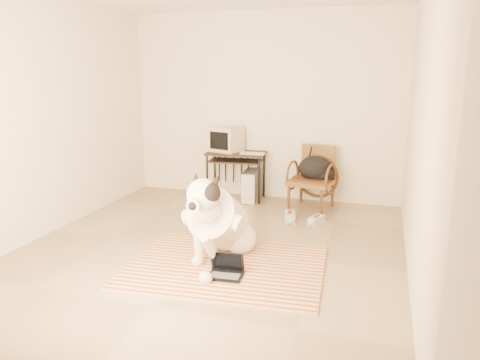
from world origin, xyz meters
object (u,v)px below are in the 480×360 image
at_px(laptop, 226,270).
at_px(computer_desk, 236,159).
at_px(backpack, 317,169).
at_px(crt_monitor, 226,139).
at_px(dog, 218,222).
at_px(pc_tower, 251,186).
at_px(rattan_chair, 313,177).

xyz_separation_m(laptop, computer_desk, (-0.73, 2.61, 0.53)).
bearing_deg(backpack, crt_monitor, 171.99).
bearing_deg(laptop, dog, 118.43).
bearing_deg(pc_tower, rattan_chair, -5.52).
bearing_deg(computer_desk, rattan_chair, -5.46).
xyz_separation_m(dog, rattan_chair, (0.64, 2.09, 0.04)).
relative_size(computer_desk, backpack, 1.77).
height_order(dog, computer_desk, dog).
xyz_separation_m(computer_desk, rattan_chair, (1.15, -0.11, -0.17)).
bearing_deg(laptop, pc_tower, 100.76).
height_order(crt_monitor, pc_tower, crt_monitor).
distance_m(pc_tower, backpack, 1.03).
xyz_separation_m(laptop, crt_monitor, (-0.89, 2.66, 0.81)).
bearing_deg(backpack, dog, -108.70).
bearing_deg(rattan_chair, backpack, -28.51).
height_order(dog, rattan_chair, dog).
bearing_deg(backpack, computer_desk, 173.38).
bearing_deg(backpack, pc_tower, 173.03).
height_order(computer_desk, backpack, backpack).
bearing_deg(pc_tower, laptop, -79.24).
bearing_deg(crt_monitor, backpack, -8.01).
bearing_deg(pc_tower, dog, -82.94).
distance_m(crt_monitor, pc_tower, 0.78).
bearing_deg(crt_monitor, dog, -73.42).
relative_size(laptop, computer_desk, 0.38).
xyz_separation_m(pc_tower, backpack, (0.97, -0.12, 0.33)).
xyz_separation_m(pc_tower, rattan_chair, (0.91, -0.09, 0.21)).
height_order(laptop, computer_desk, computer_desk).
distance_m(dog, pc_tower, 2.20).
bearing_deg(backpack, rattan_chair, 151.49).
bearing_deg(rattan_chair, crt_monitor, 172.95).
distance_m(laptop, crt_monitor, 2.92).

